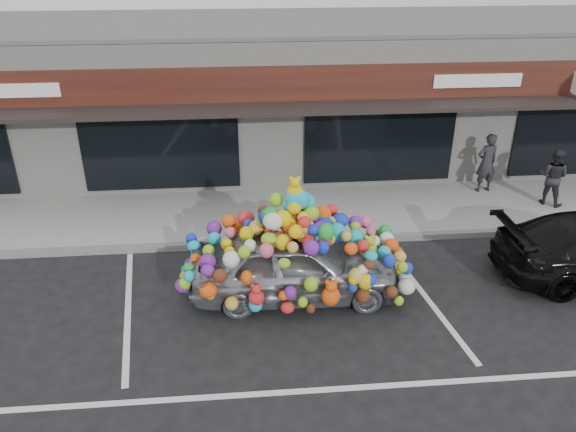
{
  "coord_description": "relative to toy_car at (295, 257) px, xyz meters",
  "views": [
    {
      "loc": [
        -0.84,
        -9.1,
        6.68
      ],
      "look_at": [
        0.09,
        1.4,
        1.33
      ],
      "focal_mm": 35.0,
      "sensor_mm": 36.0,
      "label": 1
    }
  ],
  "objects": [
    {
      "name": "ground",
      "position": [
        -0.14,
        -0.47,
        -0.89
      ],
      "size": [
        90.0,
        90.0,
        0.0
      ],
      "primitive_type": "plane",
      "color": "black",
      "rests_on": "ground"
    },
    {
      "name": "shop_building",
      "position": [
        -0.14,
        7.97,
        1.28
      ],
      "size": [
        24.0,
        7.2,
        4.31
      ],
      "color": "beige",
      "rests_on": "ground"
    },
    {
      "name": "sidewalk",
      "position": [
        -0.14,
        3.53,
        -0.81
      ],
      "size": [
        26.0,
        3.0,
        0.15
      ],
      "primitive_type": "cube",
      "color": "gray",
      "rests_on": "ground"
    },
    {
      "name": "kerb",
      "position": [
        -0.14,
        2.03,
        -0.81
      ],
      "size": [
        26.0,
        0.18,
        0.16
      ],
      "primitive_type": "cube",
      "color": "slate",
      "rests_on": "ground"
    },
    {
      "name": "parking_stripe_left",
      "position": [
        -3.34,
        -0.27,
        -0.88
      ],
      "size": [
        0.73,
        4.37,
        0.01
      ],
      "primitive_type": "cube",
      "rotation": [
        0.0,
        0.0,
        0.14
      ],
      "color": "silver",
      "rests_on": "ground"
    },
    {
      "name": "parking_stripe_mid",
      "position": [
        2.66,
        -0.27,
        -0.88
      ],
      "size": [
        0.73,
        4.37,
        0.01
      ],
      "primitive_type": "cube",
      "rotation": [
        0.0,
        0.0,
        0.14
      ],
      "color": "silver",
      "rests_on": "ground"
    },
    {
      "name": "lane_line",
      "position": [
        1.86,
        -2.77,
        -0.88
      ],
      "size": [
        14.0,
        0.12,
        0.01
      ],
      "primitive_type": "cube",
      "color": "silver",
      "rests_on": "ground"
    },
    {
      "name": "toy_car",
      "position": [
        0.0,
        0.0,
        0.0
      ],
      "size": [
        3.05,
        4.52,
        2.62
      ],
      "rotation": [
        0.0,
        0.0,
        1.55
      ],
      "color": "silver",
      "rests_on": "ground"
    },
    {
      "name": "pedestrian_a",
      "position": [
        5.76,
        4.35,
        0.1
      ],
      "size": [
        0.67,
        0.5,
        1.68
      ],
      "primitive_type": "imported",
      "rotation": [
        0.0,
        0.0,
        3.31
      ],
      "color": "black",
      "rests_on": "sidewalk"
    },
    {
      "name": "pedestrian_b",
      "position": [
        7.18,
        3.4,
        0.04
      ],
      "size": [
        0.95,
        0.95,
        1.55
      ],
      "primitive_type": "imported",
      "rotation": [
        0.0,
        0.0,
        2.37
      ],
      "color": "black",
      "rests_on": "sidewalk"
    }
  ]
}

